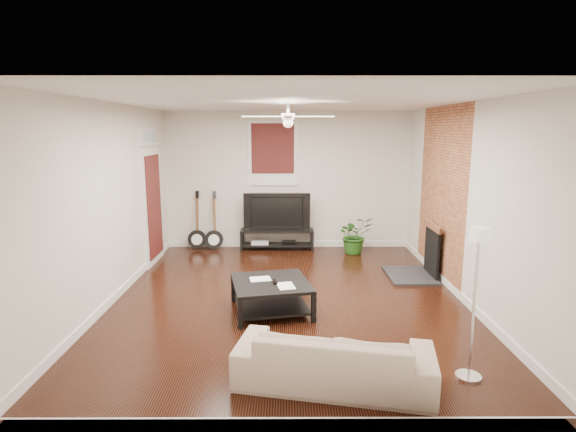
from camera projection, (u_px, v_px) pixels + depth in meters
name	position (u px, v px, depth m)	size (l,w,h in m)	color
room	(288.00, 204.00, 6.41)	(5.01, 6.01, 2.81)	black
brick_accent	(441.00, 194.00, 7.40)	(0.02, 2.20, 2.80)	brown
fireplace	(420.00, 250.00, 7.57)	(0.80, 1.10, 0.92)	black
window_back	(273.00, 153.00, 9.22)	(1.00, 0.06, 1.30)	#350F0E
door_left	(153.00, 195.00, 8.30)	(0.08, 1.00, 2.50)	white
tv_stand	(277.00, 239.00, 9.36)	(1.49, 0.40, 0.42)	black
tv	(277.00, 211.00, 9.27)	(1.33, 0.17, 0.77)	black
coffee_table	(271.00, 296.00, 6.17)	(1.00, 1.00, 0.42)	black
sofa	(334.00, 357.00, 4.38)	(1.88, 0.74, 0.55)	#C3AD92
floor_lamp	(474.00, 305.00, 4.40)	(0.25, 0.25, 1.54)	silver
potted_plant	(355.00, 235.00, 9.04)	(0.67, 0.58, 0.75)	#225919
guitar_left	(196.00, 221.00, 9.25)	(0.38, 0.27, 1.22)	black
guitar_right	(213.00, 221.00, 9.22)	(0.38, 0.27, 1.22)	black
ceiling_fan	(288.00, 117.00, 6.19)	(1.24, 1.24, 0.32)	white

